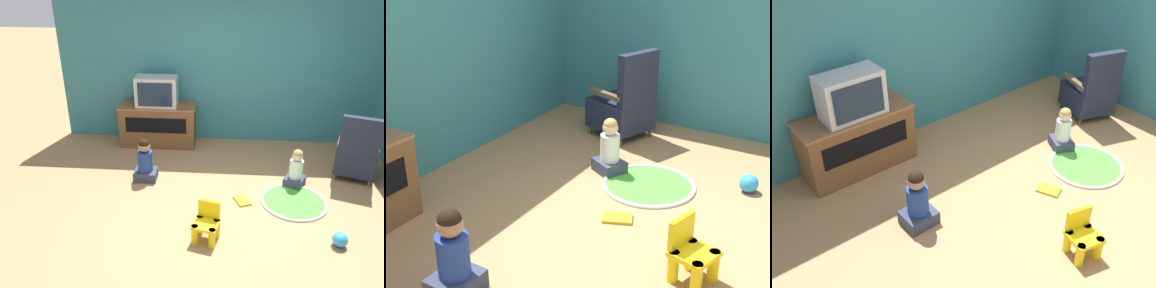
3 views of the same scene
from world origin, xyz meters
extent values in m
plane|color=#9E754C|center=(0.00, 0.00, 0.00)|extent=(30.00, 30.00, 0.00)
cube|color=teal|center=(-0.28, 2.31, 1.32)|extent=(5.45, 0.12, 2.64)
cube|color=brown|center=(-1.31, 1.98, 0.35)|extent=(1.25, 0.50, 0.71)
cube|color=#90603A|center=(-1.31, 1.98, 0.70)|extent=(1.28, 0.51, 0.02)
cube|color=black|center=(-1.31, 1.72, 0.44)|extent=(1.00, 0.01, 0.25)
cube|color=#B7B7BC|center=(-1.31, 1.94, 0.96)|extent=(0.68, 0.35, 0.49)
cube|color=#142338|center=(-1.31, 1.76, 0.96)|extent=(0.55, 0.02, 0.39)
cylinder|color=brown|center=(2.02, 1.27, 0.05)|extent=(0.04, 0.04, 0.10)
cylinder|color=brown|center=(1.59, 1.42, 0.05)|extent=(0.04, 0.04, 0.10)
cylinder|color=brown|center=(1.86, 0.80, 0.05)|extent=(0.04, 0.04, 0.10)
cylinder|color=brown|center=(1.43, 0.96, 0.05)|extent=(0.04, 0.04, 0.10)
cube|color=#1E2338|center=(1.73, 1.11, 0.26)|extent=(0.70, 0.73, 0.33)
cube|color=#1E2338|center=(1.64, 0.88, 0.71)|extent=(0.52, 0.27, 0.57)
cube|color=brown|center=(1.95, 1.03, 0.53)|extent=(0.23, 0.49, 0.05)
cube|color=brown|center=(1.50, 1.19, 0.53)|extent=(0.23, 0.49, 0.05)
cylinder|color=yellow|center=(-0.50, -0.59, 0.12)|extent=(0.08, 0.08, 0.23)
cylinder|color=yellow|center=(-0.31, -0.64, 0.12)|extent=(0.08, 0.08, 0.23)
cylinder|color=yellow|center=(-0.45, -0.40, 0.12)|extent=(0.08, 0.08, 0.23)
cylinder|color=yellow|center=(-0.26, -0.46, 0.12)|extent=(0.08, 0.08, 0.23)
cube|color=yellow|center=(-0.38, -0.52, 0.22)|extent=(0.34, 0.33, 0.04)
cube|color=yellow|center=(-0.35, -0.41, 0.34)|extent=(0.25, 0.10, 0.22)
cylinder|color=green|center=(0.74, 0.31, 0.01)|extent=(0.86, 0.86, 0.01)
torus|color=silver|center=(0.74, 0.31, 0.01)|extent=(0.86, 0.86, 0.04)
cube|color=#33384C|center=(-1.31, 0.76, 0.07)|extent=(0.32, 0.28, 0.14)
cylinder|color=navy|center=(-1.31, 0.76, 0.29)|extent=(0.21, 0.21, 0.30)
sphere|color=#9E7051|center=(-1.31, 0.76, 0.52)|extent=(0.17, 0.17, 0.17)
sphere|color=black|center=(-1.31, 0.76, 0.55)|extent=(0.16, 0.16, 0.16)
cube|color=#33384C|center=(0.82, 0.76, 0.06)|extent=(0.35, 0.37, 0.12)
cylinder|color=silver|center=(0.82, 0.76, 0.26)|extent=(0.19, 0.19, 0.26)
sphere|color=beige|center=(0.82, 0.76, 0.46)|extent=(0.15, 0.15, 0.15)
sphere|color=tan|center=(0.82, 0.76, 0.48)|extent=(0.14, 0.14, 0.14)
cube|color=gold|center=(0.07, 0.28, 0.01)|extent=(0.25, 0.29, 0.02)
camera|label=1|loc=(-0.27, -3.89, 2.82)|focal=35.00mm
camera|label=2|loc=(-3.34, -1.41, 2.29)|focal=50.00mm
camera|label=3|loc=(-3.04, -2.08, 3.15)|focal=42.00mm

